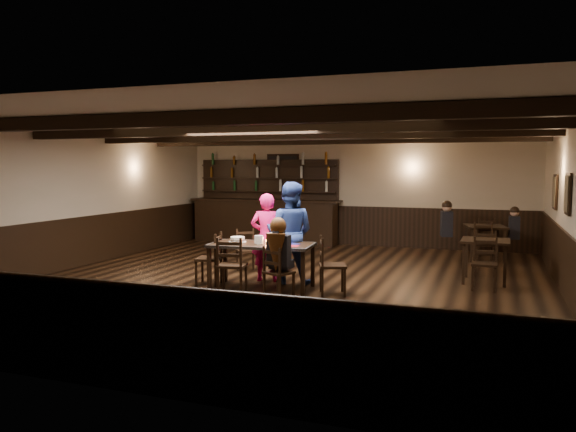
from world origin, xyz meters
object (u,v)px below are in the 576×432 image
(chair_near_right, at_px, (276,269))
(cake, at_px, (238,240))
(bar_counter, at_px, (266,215))
(dining_table, at_px, (262,248))
(woman_pink, at_px, (267,237))
(man_blue, at_px, (290,233))
(chair_near_left, at_px, (231,261))

(chair_near_right, height_order, cake, cake)
(chair_near_right, bearing_deg, bar_counter, 113.60)
(dining_table, distance_m, woman_pink, 0.62)
(chair_near_right, bearing_deg, cake, 144.66)
(cake, bearing_deg, man_blue, 36.57)
(chair_near_left, height_order, bar_counter, bar_counter)
(woman_pink, height_order, cake, woman_pink)
(woman_pink, bearing_deg, chair_near_left, 72.95)
(man_blue, bearing_deg, chair_near_left, 60.67)
(chair_near_left, bearing_deg, dining_table, 68.37)
(dining_table, xyz_separation_m, bar_counter, (-2.11, 5.33, 0.05))
(woman_pink, distance_m, cake, 0.65)
(man_blue, xyz_separation_m, cake, (-0.74, -0.55, -0.09))
(dining_table, bearing_deg, chair_near_left, -111.63)
(dining_table, height_order, woman_pink, woman_pink)
(man_blue, bearing_deg, bar_counter, -68.26)
(chair_near_right, relative_size, woman_pink, 0.52)
(woman_pink, relative_size, man_blue, 0.88)
(woman_pink, relative_size, cake, 5.23)
(woman_pink, xyz_separation_m, man_blue, (0.44, -0.03, 0.10))
(dining_table, relative_size, man_blue, 1.00)
(dining_table, height_order, man_blue, man_blue)
(woman_pink, bearing_deg, bar_counter, -79.84)
(dining_table, relative_size, chair_near_left, 1.90)
(chair_near_left, height_order, woman_pink, woman_pink)
(man_blue, bearing_deg, cake, 31.56)
(chair_near_right, height_order, man_blue, man_blue)
(chair_near_right, bearing_deg, chair_near_left, 179.12)
(dining_table, distance_m, bar_counter, 5.73)
(chair_near_right, bearing_deg, man_blue, 99.89)
(dining_table, xyz_separation_m, woman_pink, (-0.15, 0.59, 0.10))
(chair_near_left, xyz_separation_m, chair_near_right, (0.76, -0.01, -0.07))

